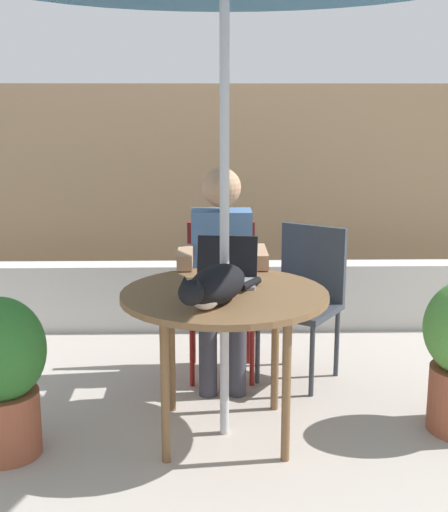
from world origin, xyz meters
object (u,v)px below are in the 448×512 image
object	(u,v)px
patio_table	(224,305)
chair_empty	(306,290)
potted_plant_by_chair	(1,370)
person_seated	(222,264)
laptop	(226,269)
chair_occupied	(221,286)
cat	(214,286)

from	to	relation	value
patio_table	chair_empty	distance (m)	0.89
patio_table	potted_plant_by_chair	bearing A→B (deg)	-169.92
patio_table	person_seated	xyz separation A→B (m)	(0.00, 0.68, 0.03)
potted_plant_by_chair	laptop	bearing A→B (deg)	20.37
person_seated	laptop	distance (m)	0.49
chair_occupied	person_seated	distance (m)	0.23
chair_occupied	cat	xyz separation A→B (m)	(-0.05, -1.04, 0.28)
patio_table	chair_occupied	world-z (taller)	chair_occupied
patio_table	cat	size ratio (longest dim) A/B	1.70
patio_table	cat	distance (m)	0.25
patio_table	chair_empty	xyz separation A→B (m)	(0.48, 0.74, -0.14)
chair_occupied	potted_plant_by_chair	xyz separation A→B (m)	(-1.01, -1.02, -0.11)
chair_empty	laptop	distance (m)	0.76
laptop	cat	world-z (taller)	laptop
person_seated	cat	xyz separation A→B (m)	(-0.05, -0.88, 0.11)
patio_table	chair_empty	bearing A→B (deg)	56.63
chair_occupied	laptop	distance (m)	0.69
chair_empty	laptop	bearing A→B (deg)	-131.33
chair_occupied	laptop	xyz separation A→B (m)	(0.01, -0.64, 0.26)
chair_empty	cat	xyz separation A→B (m)	(-0.53, -0.94, 0.28)
chair_empty	potted_plant_by_chair	size ratio (longest dim) A/B	1.18
chair_occupied	potted_plant_by_chair	world-z (taller)	chair_occupied
chair_empty	potted_plant_by_chair	world-z (taller)	chair_empty
laptop	potted_plant_by_chair	world-z (taller)	laptop
chair_occupied	person_seated	world-z (taller)	person_seated
patio_table	chair_occupied	distance (m)	0.85
laptop	cat	size ratio (longest dim) A/B	0.57
cat	potted_plant_by_chair	bearing A→B (deg)	178.69
chair_empty	potted_plant_by_chair	xyz separation A→B (m)	(-1.50, -0.92, -0.11)
patio_table	laptop	world-z (taller)	laptop
chair_empty	laptop	world-z (taller)	laptop
chair_empty	potted_plant_by_chair	distance (m)	1.76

